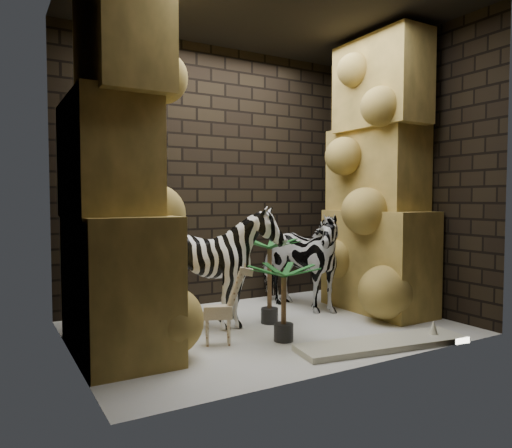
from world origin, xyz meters
TOP-DOWN VIEW (x-y plane):
  - floor at (0.00, 0.00)m, footprint 3.50×3.50m
  - ceiling at (0.00, 0.00)m, footprint 3.50×3.50m
  - wall_back at (0.00, 1.25)m, footprint 3.50×0.00m
  - wall_front at (0.00, -1.25)m, footprint 3.50×0.00m
  - wall_left at (-1.75, 0.00)m, footprint 0.00×3.00m
  - wall_right at (1.75, 0.00)m, footprint 0.00×3.00m
  - rock_pillar_left at (-1.40, 0.00)m, footprint 0.68×1.30m
  - rock_pillar_right at (1.42, 0.00)m, footprint 0.58×1.25m
  - zebra_right at (0.68, 0.49)m, footprint 0.82×1.19m
  - zebra_left at (-0.40, 0.23)m, footprint 1.03×1.24m
  - giraffe_toy at (-0.63, -0.25)m, footprint 0.38×0.25m
  - palm_front at (0.11, 0.13)m, footprint 0.36×0.36m
  - palm_back at (-0.09, -0.43)m, footprint 0.36×0.36m
  - surfboard at (0.54, -0.98)m, footprint 1.54×0.59m

SIDE VIEW (x-z plane):
  - floor at x=0.00m, z-range 0.00..0.00m
  - surfboard at x=0.54m, z-range 0.00..0.05m
  - palm_back at x=-0.09m, z-range 0.00..0.67m
  - giraffe_toy at x=-0.63m, z-range 0.00..0.70m
  - palm_front at x=0.11m, z-range 0.00..0.85m
  - zebra_left at x=-0.40m, z-range 0.00..1.06m
  - zebra_right at x=0.68m, z-range 0.00..1.28m
  - wall_back at x=0.00m, z-range -0.25..3.25m
  - wall_front at x=0.00m, z-range -0.25..3.25m
  - wall_left at x=-1.75m, z-range 0.00..3.00m
  - wall_right at x=1.75m, z-range 0.00..3.00m
  - rock_pillar_left at x=-1.40m, z-range 0.00..3.00m
  - rock_pillar_right at x=1.42m, z-range 0.00..3.00m
  - ceiling at x=0.00m, z-range 3.00..3.00m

